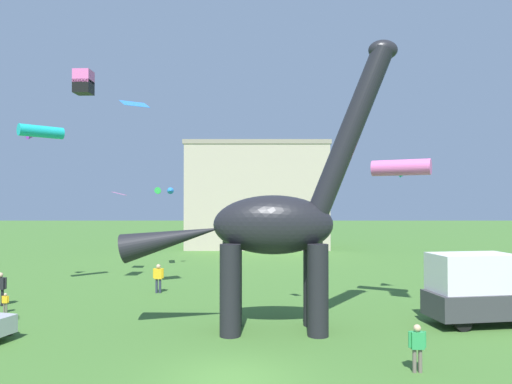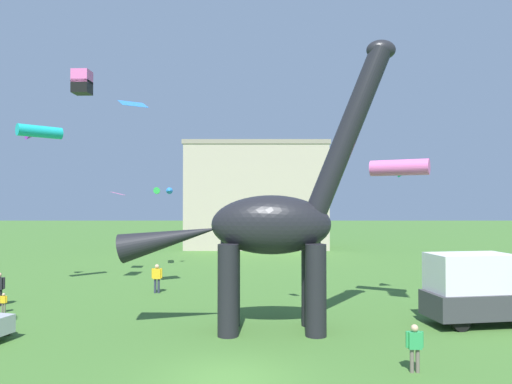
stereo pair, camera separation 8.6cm
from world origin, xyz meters
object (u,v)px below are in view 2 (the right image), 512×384
(person_strolling_adult, at_px, (5,301))
(kite_drifting, at_px, (161,191))
(kite_mid_left, at_px, (295,202))
(person_vendor_side, at_px, (416,343))
(kite_apex, at_px, (39,132))
(dinosaur_sculpture, at_px, (271,225))
(kite_mid_right, at_px, (119,194))
(person_near_flyer, at_px, (158,276))
(kite_far_left, at_px, (83,82))
(parked_box_truck, at_px, (487,288))
(kite_near_low, at_px, (402,168))
(kite_mid_center, at_px, (134,104))
(person_photographer, at_px, (0,286))

(person_strolling_adult, xyz_separation_m, kite_drifting, (4.65, 15.36, 5.83))
(kite_drifting, bearing_deg, kite_mid_left, -56.33)
(person_vendor_side, height_order, kite_apex, kite_apex)
(dinosaur_sculpture, distance_m, kite_mid_right, 18.99)
(person_near_flyer, bearing_deg, kite_mid_left, -68.70)
(kite_drifting, bearing_deg, dinosaur_sculpture, -65.34)
(kite_apex, distance_m, kite_far_left, 4.73)
(parked_box_truck, height_order, kite_near_low, kite_near_low)
(person_strolling_adult, xyz_separation_m, kite_mid_center, (5.70, 2.75, 10.43))
(person_strolling_adult, distance_m, kite_apex, 10.87)
(parked_box_truck, xyz_separation_m, person_strolling_adult, (-22.95, 2.34, -1.06))
(person_near_flyer, relative_size, kite_far_left, 1.27)
(kite_mid_right, bearing_deg, dinosaur_sculpture, -54.40)
(dinosaur_sculpture, relative_size, person_photographer, 7.11)
(kite_mid_left, distance_m, kite_near_low, 6.07)
(dinosaur_sculpture, xyz_separation_m, kite_mid_left, (1.35, 3.77, 0.96))
(kite_drifting, bearing_deg, kite_mid_right, -127.20)
(person_strolling_adult, bearing_deg, dinosaur_sculpture, -92.37)
(parked_box_truck, bearing_deg, person_strolling_adult, 165.33)
(kite_mid_left, height_order, kite_mid_center, kite_mid_center)
(kite_mid_left, bearing_deg, kite_mid_right, 136.78)
(dinosaur_sculpture, relative_size, person_strolling_adult, 12.89)
(kite_mid_right, height_order, kite_near_low, kite_near_low)
(kite_mid_left, bearing_deg, person_photographer, 176.22)
(person_vendor_side, relative_size, kite_drifting, 0.81)
(person_photographer, xyz_separation_m, kite_mid_center, (6.78, 1.23, 9.95))
(person_near_flyer, height_order, kite_mid_center, kite_mid_center)
(kite_mid_center, bearing_deg, kite_apex, 156.65)
(parked_box_truck, bearing_deg, kite_mid_left, 152.50)
(person_strolling_adult, relative_size, person_vendor_side, 0.63)
(person_vendor_side, xyz_separation_m, kite_mid_right, (-15.58, 20.40, 5.19))
(kite_apex, height_order, kite_drifting, kite_apex)
(kite_near_low, bearing_deg, person_near_flyer, 164.85)
(kite_drifting, distance_m, kite_mid_center, 13.47)
(parked_box_truck, bearing_deg, kite_apex, 152.72)
(kite_drifting, bearing_deg, person_near_flyer, -79.27)
(dinosaur_sculpture, relative_size, kite_mid_center, 7.03)
(person_strolling_adult, xyz_separation_m, kite_near_low, (20.29, 1.36, 6.74))
(parked_box_truck, height_order, person_photographer, parked_box_truck)
(person_strolling_adult, distance_m, person_near_flyer, 8.34)
(kite_drifting, bearing_deg, kite_mid_center, -85.23)
(dinosaur_sculpture, relative_size, kite_mid_right, 8.83)
(kite_drifting, height_order, kite_mid_right, kite_drifting)
(kite_near_low, height_order, kite_far_left, kite_far_left)
(kite_mid_left, bearing_deg, person_near_flyer, 150.10)
(parked_box_truck, bearing_deg, person_near_flyer, 146.77)
(kite_drifting, relative_size, kite_near_low, 0.62)
(person_near_flyer, xyz_separation_m, kite_far_left, (-4.12, -1.39, 11.43))
(kite_apex, bearing_deg, kite_mid_center, -23.35)
(kite_near_low, bearing_deg, person_photographer, 179.57)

